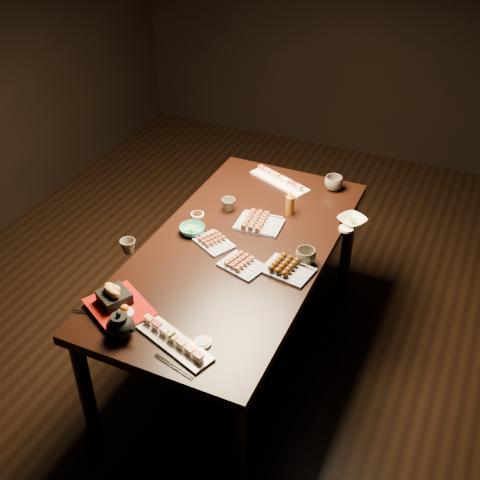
% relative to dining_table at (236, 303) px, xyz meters
% --- Properties ---
extents(ground, '(5.00, 5.00, 0.00)m').
position_rel_dining_table_xyz_m(ground, '(-0.16, 0.29, -0.38)').
color(ground, black).
rests_on(ground, ground).
extents(dining_table, '(1.35, 1.98, 0.75)m').
position_rel_dining_table_xyz_m(dining_table, '(0.00, 0.00, 0.00)').
color(dining_table, black).
rests_on(dining_table, ground).
extents(sushi_platter_near, '(0.42, 0.24, 0.05)m').
position_rel_dining_table_xyz_m(sushi_platter_near, '(0.04, -0.72, 0.40)').
color(sushi_platter_near, white).
rests_on(sushi_platter_near, dining_table).
extents(sushi_platter_far, '(0.41, 0.26, 0.05)m').
position_rel_dining_table_xyz_m(sushi_platter_far, '(-0.04, 0.72, 0.40)').
color(sushi_platter_far, white).
rests_on(sushi_platter_far, dining_table).
extents(yakitori_plate_center, '(0.24, 0.22, 0.05)m').
position_rel_dining_table_xyz_m(yakitori_plate_center, '(-0.12, -0.01, 0.40)').
color(yakitori_plate_center, '#828EB6').
rests_on(yakitori_plate_center, dining_table).
extents(yakitori_plate_right, '(0.24, 0.20, 0.05)m').
position_rel_dining_table_xyz_m(yakitori_plate_right, '(0.09, -0.13, 0.40)').
color(yakitori_plate_right, '#828EB6').
rests_on(yakitori_plate_right, dining_table).
extents(yakitori_plate_left, '(0.25, 0.19, 0.06)m').
position_rel_dining_table_xyz_m(yakitori_plate_left, '(0.03, 0.24, 0.41)').
color(yakitori_plate_left, '#828EB6').
rests_on(yakitori_plate_left, dining_table).
extents(tsukune_plate, '(0.26, 0.21, 0.06)m').
position_rel_dining_table_xyz_m(tsukune_plate, '(0.31, -0.07, 0.40)').
color(tsukune_plate, '#828EB6').
rests_on(tsukune_plate, dining_table).
extents(edamame_bowl_green, '(0.18, 0.18, 0.04)m').
position_rel_dining_table_xyz_m(edamame_bowl_green, '(-0.27, 0.03, 0.40)').
color(edamame_bowl_green, '#2F9073').
rests_on(edamame_bowl_green, dining_table).
extents(edamame_bowl_cream, '(0.19, 0.19, 0.03)m').
position_rel_dining_table_xyz_m(edamame_bowl_cream, '(0.48, 0.47, 0.39)').
color(edamame_bowl_cream, beige).
rests_on(edamame_bowl_cream, dining_table).
extents(tempura_tray, '(0.37, 0.34, 0.11)m').
position_rel_dining_table_xyz_m(tempura_tray, '(-0.28, -0.64, 0.43)').
color(tempura_tray, black).
rests_on(tempura_tray, dining_table).
extents(teacup_near_left, '(0.09, 0.09, 0.07)m').
position_rel_dining_table_xyz_m(teacup_near_left, '(-0.48, -0.26, 0.41)').
color(teacup_near_left, '#51493E').
rests_on(teacup_near_left, dining_table).
extents(teacup_mid_right, '(0.11, 0.11, 0.08)m').
position_rel_dining_table_xyz_m(teacup_mid_right, '(0.36, 0.03, 0.41)').
color(teacup_mid_right, '#51493E').
rests_on(teacup_mid_right, dining_table).
extents(teacup_far_left, '(0.10, 0.10, 0.07)m').
position_rel_dining_table_xyz_m(teacup_far_left, '(-0.19, 0.31, 0.41)').
color(teacup_far_left, '#51493E').
rests_on(teacup_far_left, dining_table).
extents(teacup_far_right, '(0.14, 0.14, 0.08)m').
position_rel_dining_table_xyz_m(teacup_far_right, '(0.28, 0.78, 0.42)').
color(teacup_far_right, '#51493E').
rests_on(teacup_far_right, dining_table).
extents(teapot, '(0.16, 0.16, 0.12)m').
position_rel_dining_table_xyz_m(teapot, '(-0.19, -0.77, 0.44)').
color(teapot, black).
rests_on(teapot, dining_table).
extents(condiment_bottle, '(0.05, 0.05, 0.14)m').
position_rel_dining_table_xyz_m(condiment_bottle, '(0.13, 0.42, 0.45)').
color(condiment_bottle, brown).
rests_on(condiment_bottle, dining_table).
extents(sauce_dish_west, '(0.09, 0.09, 0.01)m').
position_rel_dining_table_xyz_m(sauce_dish_west, '(-0.32, 0.19, 0.38)').
color(sauce_dish_west, white).
rests_on(sauce_dish_west, dining_table).
extents(sauce_dish_east, '(0.10, 0.10, 0.01)m').
position_rel_dining_table_xyz_m(sauce_dish_east, '(0.47, 0.40, 0.38)').
color(sauce_dish_east, white).
rests_on(sauce_dish_east, dining_table).
extents(sauce_dish_se, '(0.08, 0.08, 0.01)m').
position_rel_dining_table_xyz_m(sauce_dish_se, '(0.16, -0.68, 0.38)').
color(sauce_dish_se, white).
rests_on(sauce_dish_se, dining_table).
extents(sauce_dish_nw, '(0.11, 0.11, 0.01)m').
position_rel_dining_table_xyz_m(sauce_dish_nw, '(-0.08, 0.73, 0.38)').
color(sauce_dish_nw, white).
rests_on(sauce_dish_nw, dining_table).
extents(chopsticks_near, '(0.21, 0.09, 0.01)m').
position_rel_dining_table_xyz_m(chopsticks_near, '(-0.37, -0.70, 0.38)').
color(chopsticks_near, black).
rests_on(chopsticks_near, dining_table).
extents(chopsticks_se, '(0.21, 0.07, 0.01)m').
position_rel_dining_table_xyz_m(chopsticks_se, '(0.11, -0.84, 0.38)').
color(chopsticks_se, black).
rests_on(chopsticks_se, dining_table).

